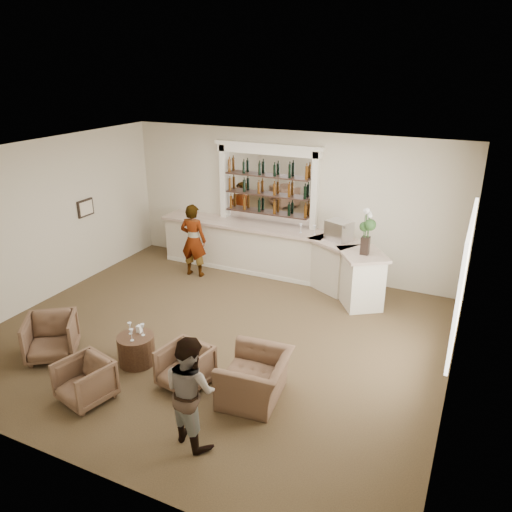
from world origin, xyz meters
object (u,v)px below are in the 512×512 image
at_px(sommelier, 193,240).
at_px(armchair_far, 255,378).
at_px(bar_counter, 273,253).
at_px(espresso_machine, 339,231).
at_px(armchair_center, 85,381).
at_px(flower_vase, 367,229).
at_px(armchair_left, 51,337).
at_px(guest, 190,390).
at_px(cocktail_table, 137,349).
at_px(armchair_right, 185,367).

relative_size(sommelier, armchair_far, 1.60).
distance_m(bar_counter, sommelier, 1.86).
bearing_deg(espresso_machine, bar_counter, -159.81).
distance_m(sommelier, armchair_center, 4.83).
bearing_deg(sommelier, flower_vase, 176.29).
bearing_deg(armchair_far, armchair_left, -89.29).
distance_m(guest, flower_vase, 5.00).
bearing_deg(flower_vase, armchair_far, -100.35).
xyz_separation_m(cocktail_table, armchair_left, (-1.42, -0.45, 0.12)).
height_order(bar_counter, cocktail_table, bar_counter).
xyz_separation_m(bar_counter, guest, (1.20, -5.46, 0.20)).
distance_m(guest, armchair_right, 1.29).
bearing_deg(bar_counter, flower_vase, -16.11).
xyz_separation_m(armchair_left, armchair_far, (3.60, 0.44, -0.02)).
distance_m(armchair_left, armchair_right, 2.50).
relative_size(sommelier, armchair_right, 2.39).
height_order(espresso_machine, flower_vase, flower_vase).
relative_size(bar_counter, guest, 3.71).
xyz_separation_m(bar_counter, espresso_machine, (1.55, -0.07, 0.78)).
relative_size(armchair_center, armchair_right, 0.99).
distance_m(guest, armchair_left, 3.32).
relative_size(armchair_left, armchair_center, 1.13).
height_order(armchair_left, flower_vase, flower_vase).
relative_size(guest, espresso_machine, 3.17).
relative_size(bar_counter, sommelier, 3.33).
distance_m(cocktail_table, sommelier, 3.78).
xyz_separation_m(bar_counter, sommelier, (-1.68, -0.74, 0.28)).
xyz_separation_m(sommelier, armchair_right, (2.16, -3.75, -0.53)).
bearing_deg(armchair_right, sommelier, 128.57).
height_order(guest, armchair_left, guest).
bearing_deg(bar_counter, armchair_center, -96.97).
bearing_deg(espresso_machine, cocktail_table, -94.14).
bearing_deg(flower_vase, guest, -102.36).
bearing_deg(sommelier, espresso_machine, -173.27).
xyz_separation_m(armchair_right, flower_vase, (1.78, 3.84, 1.34)).
height_order(cocktail_table, espresso_machine, espresso_machine).
xyz_separation_m(bar_counter, armchair_center, (-0.66, -5.42, -0.25)).
height_order(sommelier, guest, sommelier).
height_order(guest, armchair_far, guest).
distance_m(sommelier, armchair_right, 4.36).
bearing_deg(armchair_center, armchair_right, 53.40).
bearing_deg(cocktail_table, armchair_far, -0.27).
relative_size(armchair_left, armchair_far, 0.76).
height_order(cocktail_table, guest, guest).
bearing_deg(guest, armchair_right, -31.87).
distance_m(guest, armchair_far, 1.28).
bearing_deg(espresso_machine, sommelier, -145.60).
relative_size(cocktail_table, armchair_far, 0.57).
relative_size(guest, armchair_far, 1.44).
xyz_separation_m(cocktail_table, guest, (1.80, -1.15, 0.52)).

